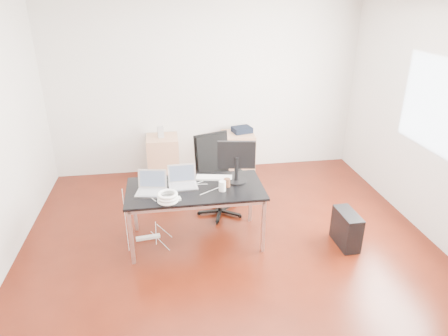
{
  "coord_description": "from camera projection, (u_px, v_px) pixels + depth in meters",
  "views": [
    {
      "loc": [
        -0.68,
        -3.87,
        2.85
      ],
      "look_at": [
        0.0,
        0.55,
        0.85
      ],
      "focal_mm": 32.0,
      "sensor_mm": 36.0,
      "label": 1
    }
  ],
  "objects": [
    {
      "name": "room_shell",
      "position": [
        235.0,
        141.0,
        4.18
      ],
      "size": [
        5.0,
        5.0,
        5.0
      ],
      "color": "#3E1007",
      "rests_on": "ground"
    },
    {
      "name": "desk",
      "position": [
        195.0,
        192.0,
        4.69
      ],
      "size": [
        1.6,
        0.8,
        0.73
      ],
      "color": "black",
      "rests_on": "ground"
    },
    {
      "name": "office_chair",
      "position": [
        217.0,
        171.0,
        5.39
      ],
      "size": [
        0.61,
        0.63,
        1.08
      ],
      "rotation": [
        0.0,
        0.0,
        0.35
      ],
      "color": "black",
      "rests_on": "ground"
    },
    {
      "name": "filing_cabinet_left",
      "position": [
        163.0,
        157.0,
        6.51
      ],
      "size": [
        0.5,
        0.5,
        0.7
      ],
      "primitive_type": "cube",
      "color": "tan",
      "rests_on": "ground"
    },
    {
      "name": "filing_cabinet_right",
      "position": [
        238.0,
        153.0,
        6.68
      ],
      "size": [
        0.5,
        0.5,
        0.7
      ],
      "primitive_type": "cube",
      "color": "tan",
      "rests_on": "ground"
    },
    {
      "name": "pc_tower",
      "position": [
        346.0,
        229.0,
        4.8
      ],
      "size": [
        0.21,
        0.46,
        0.44
      ],
      "primitive_type": "cube",
      "rotation": [
        0.0,
        0.0,
        0.03
      ],
      "color": "black",
      "rests_on": "ground"
    },
    {
      "name": "wastebasket",
      "position": [
        223.0,
        165.0,
        6.75
      ],
      "size": [
        0.25,
        0.25,
        0.28
      ],
      "primitive_type": "cylinder",
      "rotation": [
        0.0,
        0.0,
        0.05
      ],
      "color": "black",
      "rests_on": "ground"
    },
    {
      "name": "power_strip",
      "position": [
        148.0,
        237.0,
        4.99
      ],
      "size": [
        0.31,
        0.1,
        0.04
      ],
      "primitive_type": "cube",
      "rotation": [
        0.0,
        0.0,
        0.13
      ],
      "color": "white",
      "rests_on": "ground"
    },
    {
      "name": "laptop_left",
      "position": [
        152.0,
        187.0,
        4.56
      ],
      "size": [
        0.37,
        0.31,
        0.23
      ],
      "rotation": [
        0.0,
        0.0,
        -0.2
      ],
      "color": "silver",
      "rests_on": "desk"
    },
    {
      "name": "laptop_right",
      "position": [
        183.0,
        181.0,
        4.71
      ],
      "size": [
        0.34,
        0.27,
        0.23
      ],
      "rotation": [
        0.0,
        0.0,
        0.04
      ],
      "color": "silver",
      "rests_on": "desk"
    },
    {
      "name": "monitor",
      "position": [
        236.0,
        159.0,
        4.73
      ],
      "size": [
        0.45,
        0.26,
        0.51
      ],
      "rotation": [
        0.0,
        0.0,
        -0.17
      ],
      "color": "black",
      "rests_on": "desk"
    },
    {
      "name": "keyboard",
      "position": [
        214.0,
        178.0,
        4.9
      ],
      "size": [
        0.46,
        0.22,
        0.02
      ],
      "primitive_type": "cube",
      "rotation": [
        0.0,
        0.0,
        -0.2
      ],
      "color": "white",
      "rests_on": "desk"
    },
    {
      "name": "cup_white",
      "position": [
        222.0,
        186.0,
        4.58
      ],
      "size": [
        0.1,
        0.1,
        0.12
      ],
      "primitive_type": "cylinder",
      "rotation": [
        0.0,
        0.0,
        -0.23
      ],
      "color": "white",
      "rests_on": "desk"
    },
    {
      "name": "cup_brown",
      "position": [
        227.0,
        183.0,
        4.68
      ],
      "size": [
        0.1,
        0.1,
        0.1
      ],
      "primitive_type": "cylinder",
      "rotation": [
        0.0,
        0.0,
        0.35
      ],
      "color": "brown",
      "rests_on": "desk"
    },
    {
      "name": "cable_coil",
      "position": [
        168.0,
        197.0,
        4.35
      ],
      "size": [
        0.24,
        0.24,
        0.11
      ],
      "rotation": [
        0.0,
        0.0,
        -0.27
      ],
      "color": "white",
      "rests_on": "desk"
    },
    {
      "name": "power_adapter",
      "position": [
        177.0,
        199.0,
        4.4
      ],
      "size": [
        0.08,
        0.08,
        0.03
      ],
      "primitive_type": "cube",
      "rotation": [
        0.0,
        0.0,
        0.18
      ],
      "color": "white",
      "rests_on": "desk"
    },
    {
      "name": "speaker",
      "position": [
        161.0,
        132.0,
        6.33
      ],
      "size": [
        0.1,
        0.09,
        0.18
      ],
      "primitive_type": "cube",
      "rotation": [
        0.0,
        0.0,
        0.17
      ],
      "color": "#9E9E9E",
      "rests_on": "filing_cabinet_left"
    },
    {
      "name": "navy_garment",
      "position": [
        242.0,
        130.0,
        6.57
      ],
      "size": [
        0.35,
        0.31,
        0.09
      ],
      "primitive_type": "cube",
      "rotation": [
        0.0,
        0.0,
        0.24
      ],
      "color": "black",
      "rests_on": "filing_cabinet_right"
    }
  ]
}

